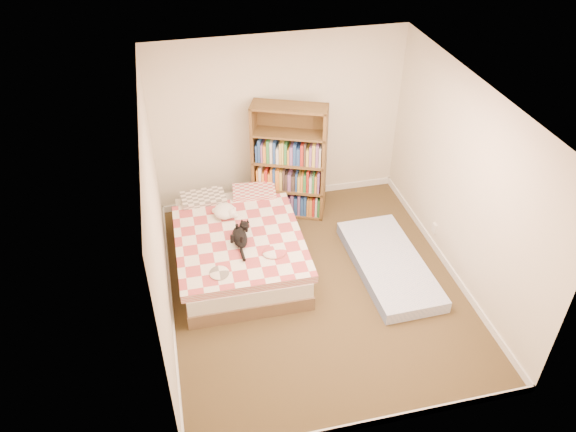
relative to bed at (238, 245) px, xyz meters
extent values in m
cube|color=#3F301B|center=(0.83, -0.70, -0.26)|extent=(3.50, 4.00, 0.01)
cube|color=white|center=(0.83, -0.70, 2.24)|extent=(3.50, 4.00, 0.01)
cube|color=beige|center=(0.83, 1.30, 0.99)|extent=(3.50, 0.01, 2.50)
cube|color=beige|center=(0.83, -2.70, 0.99)|extent=(3.50, 0.01, 2.50)
cube|color=beige|center=(-0.92, -0.70, 0.99)|extent=(0.01, 4.00, 2.50)
cube|color=beige|center=(2.58, -0.70, 0.99)|extent=(0.01, 4.00, 2.50)
cube|color=white|center=(0.83, 1.29, -0.21)|extent=(3.50, 0.02, 0.10)
cube|color=white|center=(0.83, -2.69, -0.21)|extent=(3.50, 0.02, 0.10)
cube|color=white|center=(-0.91, -0.70, -0.21)|extent=(0.02, 4.00, 0.10)
cube|color=white|center=(2.57, -0.70, -0.21)|extent=(0.02, 4.00, 0.10)
cube|color=white|center=(2.57, -0.30, 0.04)|extent=(0.03, 0.09, 0.13)
cube|color=brown|center=(0.00, -0.03, -0.16)|extent=(1.49, 2.12, 0.19)
cube|color=silver|center=(0.00, -0.03, 0.04)|extent=(1.46, 2.08, 0.21)
cube|color=#BF474B|center=(0.00, -0.03, 0.20)|extent=(1.56, 1.74, 0.11)
cube|color=slate|center=(-0.35, 0.76, 0.23)|extent=(0.58, 0.37, 0.16)
cube|color=#BF474B|center=(0.35, 0.76, 0.23)|extent=(0.58, 0.37, 0.16)
cube|color=brown|center=(0.40, 0.91, 0.58)|extent=(0.16, 0.33, 1.68)
cube|color=brown|center=(1.37, 0.91, 0.58)|extent=(0.16, 0.33, 1.68)
cube|color=brown|center=(0.88, 1.07, 0.58)|extent=(0.94, 0.40, 1.68)
cube|color=brown|center=(0.88, 0.91, -0.24)|extent=(1.06, 0.69, 0.03)
cube|color=brown|center=(0.88, 0.91, 0.59)|extent=(1.06, 0.69, 0.03)
cube|color=brown|center=(0.88, 0.91, 1.40)|extent=(1.06, 0.69, 0.03)
cube|color=#758AC4|center=(1.84, -0.61, -0.18)|extent=(0.84, 1.81, 0.16)
ellipsoid|color=black|center=(0.00, -0.25, 0.31)|extent=(0.32, 0.44, 0.13)
sphere|color=black|center=(0.00, -0.03, 0.33)|extent=(0.16, 0.16, 0.12)
cone|color=black|center=(-0.04, 0.00, 0.38)|extent=(0.05, 0.05, 0.05)
cone|color=black|center=(0.04, 0.00, 0.38)|extent=(0.05, 0.05, 0.05)
cylinder|color=black|center=(0.10, -0.51, 0.28)|extent=(0.13, 0.22, 0.04)
ellipsoid|color=white|center=(-0.11, 0.32, 0.33)|extent=(0.29, 0.32, 0.15)
sphere|color=white|center=(-0.02, 0.22, 0.34)|extent=(0.12, 0.12, 0.12)
sphere|color=white|center=(0.02, 0.18, 0.33)|extent=(0.06, 0.06, 0.05)
sphere|color=white|center=(-0.23, 0.38, 0.31)|extent=(0.07, 0.07, 0.07)
camera|label=1|loc=(-0.63, -5.56, 4.55)|focal=35.00mm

